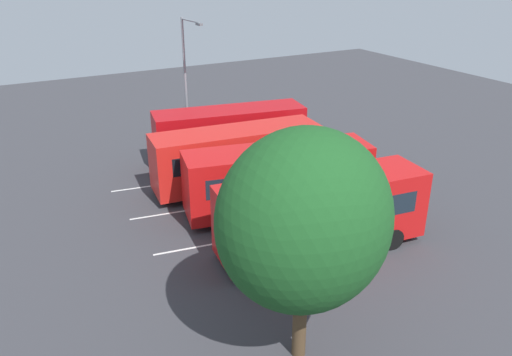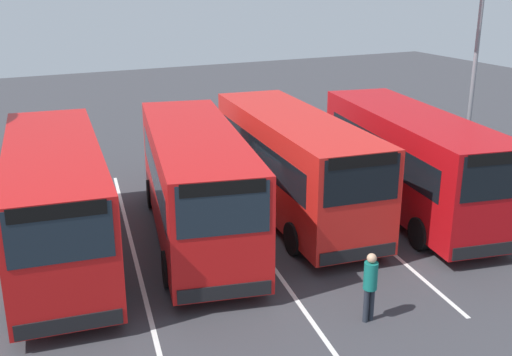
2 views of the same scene
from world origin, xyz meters
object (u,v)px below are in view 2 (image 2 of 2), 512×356
(bus_far_left, at_px, (57,199))
(pedestrian, at_px, (370,282))
(bus_center_left, at_px, (196,181))
(street_lamp, at_px, (471,57))
(bus_center_right, at_px, (294,162))
(bus_far_right, at_px, (411,159))

(bus_far_left, relative_size, pedestrian, 5.48)
(bus_center_left, bearing_deg, pedestrian, 29.42)
(bus_center_left, height_order, street_lamp, street_lamp)
(bus_center_right, height_order, street_lamp, street_lamp)
(street_lamp, bearing_deg, bus_far_left, -2.67)
(bus_far_left, xyz_separation_m, pedestrian, (6.35, 5.91, -0.81))
(pedestrian, bearing_deg, bus_center_left, 11.95)
(pedestrian, distance_m, street_lamp, 11.57)
(bus_far_left, bearing_deg, bus_center_right, 98.73)
(bus_center_right, bearing_deg, bus_far_right, 75.81)
(bus_center_right, xyz_separation_m, bus_far_right, (1.36, 3.68, 0.00))
(bus_center_left, distance_m, street_lamp, 11.07)
(bus_center_right, distance_m, street_lamp, 7.70)
(street_lamp, bearing_deg, pedestrian, 33.49)
(bus_far_right, xyz_separation_m, street_lamp, (-1.32, 3.41, 2.98))
(pedestrian, bearing_deg, bus_far_right, -50.64)
(bus_center_left, xyz_separation_m, bus_far_right, (0.89, 7.24, 0.00))
(bus_far_left, distance_m, bus_center_right, 7.53)
(bus_center_left, height_order, bus_center_right, same)
(bus_far_left, bearing_deg, bus_far_right, 91.07)
(bus_center_right, distance_m, bus_far_right, 3.93)
(bus_center_left, bearing_deg, bus_center_right, 109.53)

